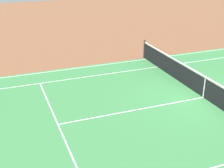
# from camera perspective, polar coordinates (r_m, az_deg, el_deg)

# --- Properties ---
(ground_plane) EXTENTS (60.00, 60.00, 0.00)m
(ground_plane) POSITION_cam_1_polar(r_m,az_deg,el_deg) (14.27, 16.21, -2.35)
(ground_plane) COLOR brown
(court_slab) EXTENTS (24.20, 11.40, 0.00)m
(court_slab) POSITION_cam_1_polar(r_m,az_deg,el_deg) (14.27, 16.21, -2.35)
(court_slab) COLOR #387A42
(court_slab) RESTS_ON ground_plane
(court_line_markings) EXTENTS (23.85, 11.05, 0.01)m
(court_line_markings) POSITION_cam_1_polar(r_m,az_deg,el_deg) (14.27, 16.21, -2.33)
(court_line_markings) COLOR white
(court_line_markings) RESTS_ON ground_plane
(tennis_net) EXTENTS (0.10, 11.70, 1.08)m
(tennis_net) POSITION_cam_1_polar(r_m,az_deg,el_deg) (14.07, 16.43, -0.54)
(tennis_net) COLOR #2D2D33
(tennis_net) RESTS_ON ground_plane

